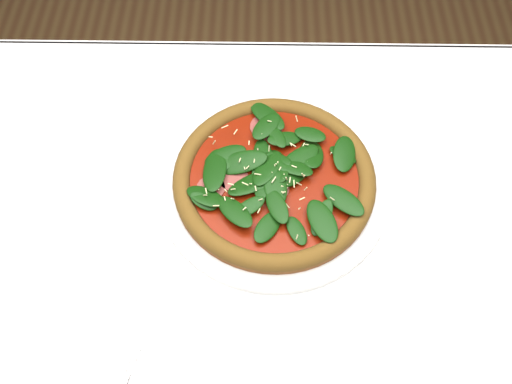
{
  "coord_description": "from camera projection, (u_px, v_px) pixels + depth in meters",
  "views": [
    {
      "loc": [
        0.03,
        -0.37,
        1.48
      ],
      "look_at": [
        0.03,
        0.07,
        0.77
      ],
      "focal_mm": 40.0,
      "sensor_mm": 36.0,
      "label": 1
    }
  ],
  "objects": [
    {
      "name": "ground",
      "position": [
        244.0,
        374.0,
        1.46
      ],
      "size": [
        6.0,
        6.0,
        0.0
      ],
      "primitive_type": "plane",
      "color": "brown",
      "rests_on": "ground"
    },
    {
      "name": "dining_table",
      "position": [
        237.0,
        270.0,
        0.9
      ],
      "size": [
        1.21,
        0.81,
        0.75
      ],
      "color": "white",
      "rests_on": "ground"
    },
    {
      "name": "pizza",
      "position": [
        274.0,
        177.0,
        0.84
      ],
      "size": [
        0.38,
        0.38,
        0.04
      ],
      "rotation": [
        0.0,
        0.0,
        0.29
      ],
      "color": "brown",
      "rests_on": "plate"
    },
    {
      "name": "plate",
      "position": [
        274.0,
        184.0,
        0.86
      ],
      "size": [
        0.35,
        0.35,
        0.02
      ],
      "color": "silver",
      "rests_on": "dining_table"
    }
  ]
}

